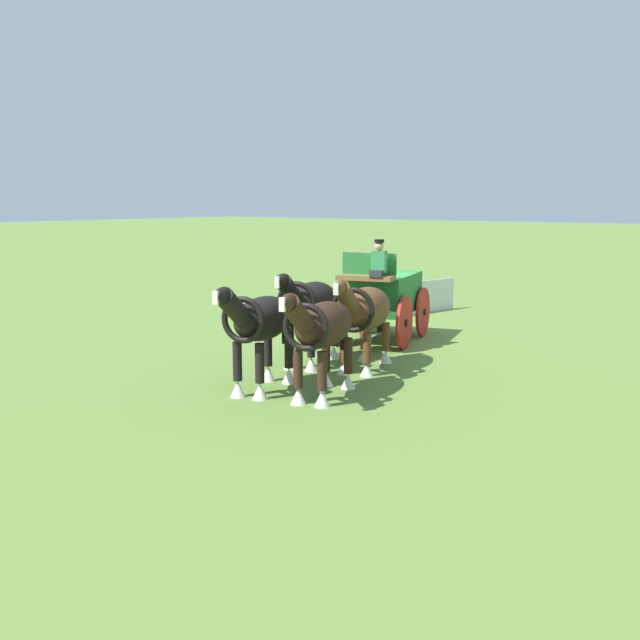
{
  "coord_description": "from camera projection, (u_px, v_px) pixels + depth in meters",
  "views": [
    {
      "loc": [
        17.09,
        10.44,
        3.8
      ],
      "look_at": [
        4.18,
        0.97,
        1.2
      ],
      "focal_mm": 41.57,
      "sensor_mm": 36.0,
      "label": 1
    }
  ],
  "objects": [
    {
      "name": "draft_horse_rear_off",
      "position": [
        310.0,
        305.0,
        17.03
      ],
      "size": [
        3.04,
        1.43,
        2.28
      ],
      "color": "black",
      "rests_on": "ground"
    },
    {
      "name": "draft_horse_lead_near",
      "position": [
        321.0,
        329.0,
        14.17
      ],
      "size": [
        3.06,
        1.38,
        2.23
      ],
      "color": "#331E14",
      "rests_on": "ground"
    },
    {
      "name": "show_wagon",
      "position": [
        381.0,
        296.0,
        19.97
      ],
      "size": [
        5.59,
        2.66,
        2.83
      ],
      "color": "#236B2D",
      "rests_on": "ground"
    },
    {
      "name": "ground_plane",
      "position": [
        382.0,
        340.0,
        20.31
      ],
      "size": [
        220.0,
        220.0,
        0.0
      ],
      "primitive_type": "plane",
      "color": "olive"
    },
    {
      "name": "sponsor_banner",
      "position": [
        423.0,
        297.0,
        25.01
      ],
      "size": [
        3.14,
        0.73,
        1.1
      ],
      "primitive_type": "cube",
      "rotation": [
        0.0,
        0.0,
        -0.21
      ],
      "color": "silver",
      "rests_on": "ground"
    },
    {
      "name": "draft_horse_lead_off",
      "position": [
        260.0,
        323.0,
        14.63
      ],
      "size": [
        2.96,
        1.35,
        2.28
      ],
      "color": "black",
      "rests_on": "ground"
    },
    {
      "name": "draft_horse_rear_near",
      "position": [
        364.0,
        311.0,
        16.57
      ],
      "size": [
        3.06,
        1.47,
        2.2
      ],
      "color": "brown",
      "rests_on": "ground"
    }
  ]
}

